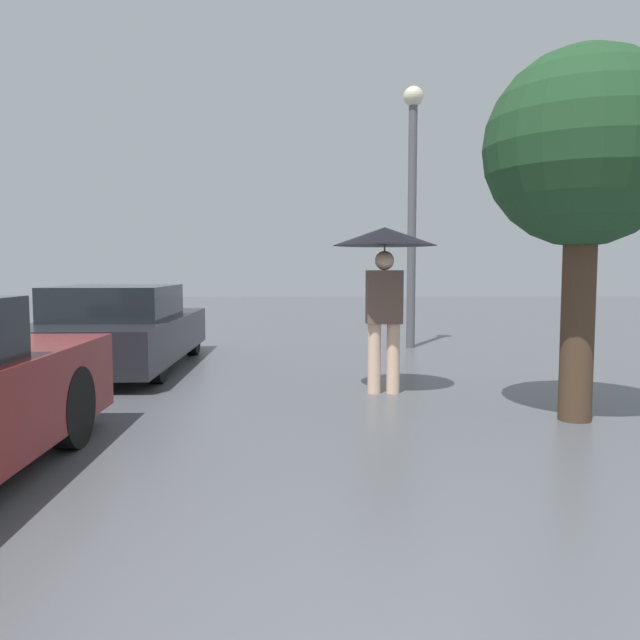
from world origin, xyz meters
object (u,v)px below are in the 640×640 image
at_px(tree, 583,153).
at_px(street_lamp, 412,188).
at_px(pedestrian, 385,258).
at_px(parked_car_farthest, 120,330).

bearing_deg(tree, street_lamp, 96.23).
distance_m(pedestrian, street_lamp, 4.51).
bearing_deg(street_lamp, pedestrian, -104.24).
bearing_deg(parked_car_farthest, tree, -32.51).
bearing_deg(parked_car_farthest, street_lamp, 24.90).
distance_m(parked_car_farthest, tree, 6.56).
distance_m(tree, street_lamp, 5.58).
bearing_deg(pedestrian, parked_car_farthest, 150.87).
relative_size(parked_car_farthest, tree, 1.23).
bearing_deg(street_lamp, tree, -83.77).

